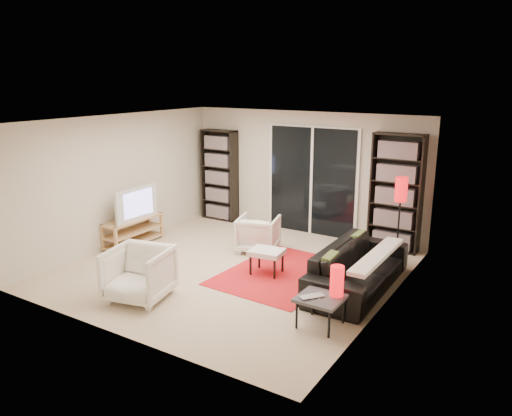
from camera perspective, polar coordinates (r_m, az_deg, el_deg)
The scene contains 20 objects.
floor at distance 8.20m, azimuth -2.61°, elevation -6.99°, with size 5.00×5.00×0.00m, color beige.
wall_back at distance 9.94m, azimuth 5.51°, elevation 4.05°, with size 5.00×0.02×2.40m, color beige.
wall_front at distance 6.03m, azimuth -16.35°, elevation -3.60°, with size 5.00×0.02×2.40m, color beige.
wall_left at distance 9.45m, azimuth -15.31°, elevation 3.03°, with size 0.02×5.00×2.40m, color beige.
wall_right at distance 6.78m, azimuth 14.98°, elevation -1.48°, with size 0.02×5.00×2.40m, color beige.
ceiling at distance 7.64m, azimuth -2.82°, elevation 9.97°, with size 5.00×5.00×0.02m, color white.
sliding_door at distance 9.86m, azimuth 6.43°, elevation 3.04°, with size 1.92×0.08×2.16m.
bookshelf_left at distance 10.84m, azimuth -4.20°, elevation 3.76°, with size 0.80×0.30×1.95m.
bookshelf_right at distance 9.15m, azimuth 15.71°, elevation 1.66°, with size 0.90×0.30×2.10m.
tv_stand at distance 9.57m, azimuth -13.85°, elevation -2.52°, with size 0.40×1.25×0.50m.
tv at distance 9.42m, azimuth -13.96°, elevation 0.56°, with size 1.03×0.14×0.59m, color black.
rug at distance 8.02m, azimuth 3.03°, elevation -7.45°, with size 1.62×2.19×0.01m, color red.
sofa at distance 7.53m, azimuth 11.63°, elevation -6.65°, with size 2.24×0.87×0.65m, color black.
armchair_back at distance 8.93m, azimuth 0.25°, elevation -2.95°, with size 0.69×0.71×0.64m, color silver.
armchair_front at distance 7.20m, azimuth -13.26°, elevation -7.34°, with size 0.80×0.82×0.75m, color silver.
ottoman at distance 7.89m, azimuth 1.23°, elevation -5.19°, with size 0.56×0.48×0.40m.
side_table at distance 6.34m, azimuth 7.42°, elevation -10.32°, with size 0.55×0.55×0.40m.
laptop at distance 6.25m, azimuth 6.59°, elevation -10.17°, with size 0.31×0.20×0.02m, color silver.
table_lamp at distance 6.30m, azimuth 9.24°, elevation -8.23°, with size 0.17×0.17×0.39m, color red.
floor_lamp at distance 8.43m, azimuth 16.19°, elevation 1.13°, with size 0.22×0.22×1.47m.
Camera 1 is at (4.34, -6.26, 3.04)m, focal length 35.00 mm.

